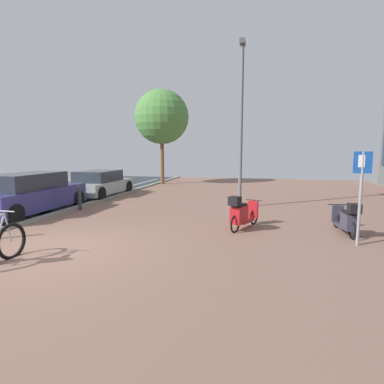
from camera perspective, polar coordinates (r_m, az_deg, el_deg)
name	(u,v)px	position (r m, az deg, el deg)	size (l,w,h in m)	color
ground	(104,257)	(7.17, -15.46, -11.10)	(21.00, 40.00, 0.13)	#1F252E
scooter_near	(242,214)	(9.14, 8.84, -3.82)	(0.89, 1.64, 1.02)	black
scooter_mid	(347,219)	(9.39, 25.94, -4.43)	(0.55, 1.71, 0.93)	black
parked_car_near	(30,194)	(12.71, -26.90, -0.32)	(1.79, 4.38, 1.44)	navy
parked_car_far	(99,184)	(16.42, -16.20, 1.44)	(1.93, 3.96, 1.24)	#A0A9A8
parking_sign	(361,187)	(8.35, 27.90, 0.72)	(0.40, 0.07, 2.20)	gray
lamp_post	(241,118)	(12.64, 8.76, 12.98)	(0.20, 0.52, 6.29)	slate
street_tree	(162,117)	(21.51, -5.42, 13.17)	(3.53, 3.53, 6.17)	brown
bollard_far	(80,198)	(12.71, -19.39, -1.01)	(0.12, 0.12, 0.91)	#38383D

